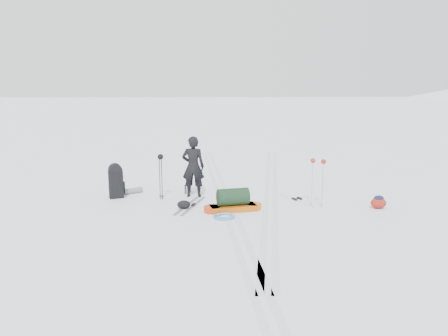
% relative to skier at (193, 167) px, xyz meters
% --- Properties ---
extents(ground, '(200.00, 200.00, 0.00)m').
position_rel_skier_xyz_m(ground, '(0.90, -0.95, -0.85)').
color(ground, white).
rests_on(ground, ground).
extents(ski_tracks, '(3.38, 17.97, 0.01)m').
position_rel_skier_xyz_m(ski_tracks, '(1.51, -0.08, -0.84)').
color(ski_tracks, silver).
rests_on(ski_tracks, ground).
extents(skier, '(0.64, 0.45, 1.69)m').
position_rel_skier_xyz_m(skier, '(0.00, 0.00, 0.00)').
color(skier, black).
rests_on(skier, ground).
extents(pulk_sled, '(1.52, 0.75, 0.56)m').
position_rel_skier_xyz_m(pulk_sled, '(1.03, -1.42, -0.63)').
color(pulk_sled, '#BF530B').
rests_on(pulk_sled, ground).
extents(expedition_rucksack, '(0.86, 0.88, 0.95)m').
position_rel_skier_xyz_m(expedition_rucksack, '(-2.07, -0.02, -0.41)').
color(expedition_rucksack, black).
rests_on(expedition_rucksack, ground).
extents(ski_poles_black, '(0.17, 0.15, 1.25)m').
position_rel_skier_xyz_m(ski_poles_black, '(-0.86, -0.28, 0.17)').
color(ski_poles_black, black).
rests_on(ski_poles_black, ground).
extents(ski_poles_silver, '(0.36, 0.27, 1.25)m').
position_rel_skier_xyz_m(ski_poles_silver, '(3.17, -1.14, 0.20)').
color(ski_poles_silver, silver).
rests_on(ski_poles_silver, ground).
extents(touring_skis_grey, '(0.76, 1.79, 0.07)m').
position_rel_skier_xyz_m(touring_skis_grey, '(-0.05, -0.96, -0.83)').
color(touring_skis_grey, '#96999E').
rests_on(touring_skis_grey, ground).
extents(touring_skis_white, '(0.99, 1.66, 0.06)m').
position_rel_skier_xyz_m(touring_skis_white, '(2.81, -0.46, -0.83)').
color(touring_skis_white, silver).
rests_on(touring_skis_white, ground).
extents(rope_coil, '(0.58, 0.58, 0.06)m').
position_rel_skier_xyz_m(rope_coil, '(0.80, -1.99, -0.82)').
color(rope_coil, '#518CC5').
rests_on(rope_coil, ground).
extents(small_daypack, '(0.48, 0.44, 0.33)m').
position_rel_skier_xyz_m(small_daypack, '(4.69, -1.32, -0.68)').
color(small_daypack, maroon).
rests_on(small_daypack, ground).
extents(thermos_pair, '(0.20, 0.22, 0.26)m').
position_rel_skier_xyz_m(thermos_pair, '(-0.18, 0.40, -0.72)').
color(thermos_pair, '#525459').
rests_on(thermos_pair, ground).
extents(stuff_sack, '(0.38, 0.31, 0.21)m').
position_rel_skier_xyz_m(stuff_sack, '(-0.19, -1.20, -0.74)').
color(stuff_sack, black).
rests_on(stuff_sack, ground).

